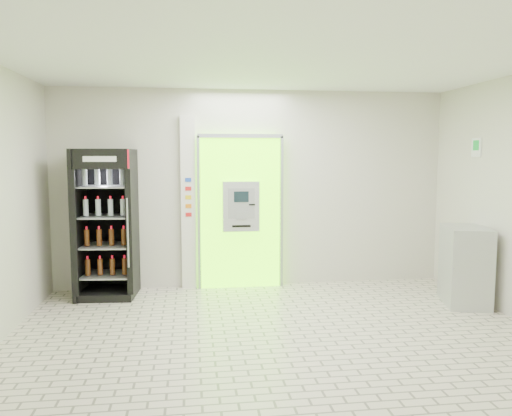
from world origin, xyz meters
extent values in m
plane|color=beige|center=(0.00, 0.00, 0.00)|extent=(6.00, 6.00, 0.00)
plane|color=beige|center=(0.00, 2.50, 1.50)|extent=(6.00, 0.00, 6.00)
plane|color=beige|center=(0.00, -2.50, 1.50)|extent=(6.00, 0.00, 6.00)
plane|color=white|center=(0.00, 0.00, 3.00)|extent=(6.00, 6.00, 0.00)
cube|color=#69FF04|center=(-0.20, 2.43, 1.15)|extent=(1.20, 0.12, 2.30)
cube|color=gray|center=(-0.20, 2.36, 2.30)|extent=(1.28, 0.04, 0.06)
cube|color=gray|center=(-0.83, 2.36, 1.15)|extent=(0.04, 0.04, 2.30)
cube|color=gray|center=(0.43, 2.36, 1.15)|extent=(0.04, 0.04, 2.30)
cube|color=black|center=(-0.10, 2.38, 0.50)|extent=(0.62, 0.01, 0.67)
cube|color=black|center=(-0.54, 2.38, 1.98)|extent=(0.22, 0.01, 0.18)
cube|color=#B0B3B8|center=(-0.20, 2.32, 1.25)|extent=(0.55, 0.12, 0.75)
cube|color=black|center=(-0.20, 2.25, 1.40)|extent=(0.22, 0.01, 0.16)
cube|color=gray|center=(-0.20, 2.25, 1.12)|extent=(0.16, 0.01, 0.12)
cube|color=black|center=(-0.04, 2.25, 1.28)|extent=(0.09, 0.01, 0.02)
cube|color=black|center=(-0.20, 2.25, 0.96)|extent=(0.28, 0.01, 0.03)
cube|color=silver|center=(-0.98, 2.45, 1.30)|extent=(0.22, 0.10, 2.60)
cube|color=#193FB2|center=(-0.98, 2.40, 1.65)|extent=(0.09, 0.01, 0.06)
cube|color=red|center=(-0.98, 2.40, 1.52)|extent=(0.09, 0.01, 0.06)
cube|color=yellow|center=(-0.98, 2.40, 1.39)|extent=(0.09, 0.01, 0.06)
cube|color=orange|center=(-0.98, 2.40, 1.26)|extent=(0.09, 0.01, 0.06)
cube|color=red|center=(-0.98, 2.40, 1.13)|extent=(0.09, 0.01, 0.06)
cube|color=black|center=(-2.14, 2.13, 1.05)|extent=(0.84, 0.77, 2.10)
cube|color=black|center=(-2.14, 2.46, 1.05)|extent=(0.79, 0.12, 2.10)
cube|color=red|center=(-2.14, 1.78, 1.96)|extent=(0.77, 0.07, 0.25)
cube|color=white|center=(-2.14, 1.77, 1.96)|extent=(0.44, 0.04, 0.07)
cube|color=black|center=(-2.14, 2.13, 0.05)|extent=(0.84, 0.77, 0.11)
cylinder|color=gray|center=(-1.80, 1.76, 0.97)|extent=(0.03, 0.03, 0.95)
cube|color=gray|center=(-2.14, 2.13, 0.32)|extent=(0.71, 0.66, 0.02)
cube|color=gray|center=(-2.14, 2.13, 0.74)|extent=(0.71, 0.66, 0.02)
cube|color=gray|center=(-2.14, 2.13, 1.16)|extent=(0.71, 0.66, 0.02)
cube|color=gray|center=(-2.14, 2.13, 1.58)|extent=(0.71, 0.66, 0.02)
cube|color=#B0B3B8|center=(2.73, 1.11, 0.53)|extent=(0.72, 0.90, 1.06)
cube|color=gray|center=(2.46, 1.11, 0.58)|extent=(0.21, 0.75, 0.01)
cube|color=white|center=(2.99, 1.40, 2.12)|extent=(0.02, 0.22, 0.26)
cube|color=#0D962C|center=(2.98, 1.40, 2.15)|extent=(0.00, 0.14, 0.14)
camera|label=1|loc=(-0.95, -5.08, 2.01)|focal=35.00mm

